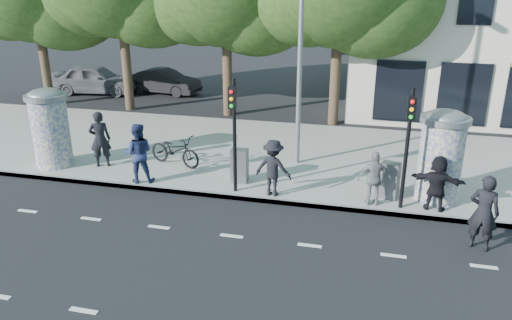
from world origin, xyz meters
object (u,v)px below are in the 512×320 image
(ped_e, at_px, (374,179))
(man_road, at_px, (484,213))
(traffic_pole_near, at_px, (234,125))
(ped_a, at_px, (47,144))
(cabinet_left, at_px, (239,166))
(cabinet_right, at_px, (390,180))
(car_left, at_px, (95,79))
(ped_c, at_px, (138,153))
(ad_column_right, at_px, (441,154))
(ad_column_left, at_px, (50,126))
(ped_b, at_px, (100,139))
(car_mid, at_px, (164,81))
(ped_d, at_px, (273,168))
(bicycle, at_px, (175,150))
(street_lamp, at_px, (301,25))
(ped_f, at_px, (437,183))
(traffic_pole_far, at_px, (408,137))

(ped_e, bearing_deg, man_road, 134.88)
(traffic_pole_near, xyz_separation_m, ped_a, (-6.63, 0.47, -1.26))
(cabinet_left, height_order, cabinet_right, cabinet_right)
(car_left, bearing_deg, ped_c, -150.13)
(car_left, bearing_deg, traffic_pole_near, -141.29)
(ad_column_right, height_order, ped_e, ad_column_right)
(ad_column_left, relative_size, ped_b, 1.39)
(ad_column_right, bearing_deg, ped_a, -177.96)
(ad_column_right, relative_size, cabinet_left, 2.46)
(ped_a, height_order, ped_e, ped_a)
(ped_c, height_order, man_road, ped_c)
(ped_e, height_order, car_mid, ped_e)
(ped_d, distance_m, ped_e, 2.88)
(ped_d, bearing_deg, ped_e, -171.54)
(car_left, xyz_separation_m, car_mid, (3.73, 0.91, -0.12))
(ad_column_left, bearing_deg, bicycle, 13.49)
(street_lamp, distance_m, cabinet_right, 5.57)
(ped_b, bearing_deg, cabinet_right, 153.82)
(ped_a, height_order, ped_b, ped_b)
(ad_column_right, relative_size, ped_f, 1.69)
(car_mid, bearing_deg, ped_d, -136.07)
(traffic_pole_far, bearing_deg, ped_e, 175.76)
(bicycle, bearing_deg, ped_d, -96.50)
(ped_e, bearing_deg, ped_f, 169.48)
(ped_c, xyz_separation_m, ped_e, (7.14, 0.00, -0.15))
(ped_e, xyz_separation_m, car_mid, (-11.71, 12.38, -0.26))
(ped_f, bearing_deg, traffic_pole_near, 12.48)
(ped_b, distance_m, car_mid, 11.77)
(ped_b, height_order, ped_d, ped_b)
(ped_f, height_order, car_left, ped_f)
(man_road, bearing_deg, cabinet_right, -26.82)
(ped_a, relative_size, bicycle, 0.81)
(ad_column_right, xyz_separation_m, man_road, (0.80, -2.42, -0.58))
(traffic_pole_far, relative_size, ped_b, 1.78)
(ped_a, height_order, man_road, man_road)
(ped_c, xyz_separation_m, ped_f, (8.81, 0.09, -0.16))
(ped_f, height_order, man_road, man_road)
(man_road, xyz_separation_m, cabinet_left, (-6.67, 2.29, -0.27))
(traffic_pole_near, xyz_separation_m, cabinet_right, (4.46, 0.66, -1.54))
(street_lamp, distance_m, car_mid, 13.84)
(traffic_pole_near, bearing_deg, ad_column_right, 8.89)
(ped_a, distance_m, cabinet_left, 6.57)
(ped_d, xyz_separation_m, car_left, (-12.56, 11.47, -0.19))
(ped_e, bearing_deg, traffic_pole_near, -12.81)
(ped_a, distance_m, man_road, 13.37)
(ped_d, distance_m, car_mid, 15.21)
(man_road, relative_size, bicycle, 0.94)
(bicycle, bearing_deg, cabinet_left, -92.82)
(street_lamp, bearing_deg, car_left, 145.85)
(ped_b, xyz_separation_m, car_left, (-6.44, 10.53, -0.30))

